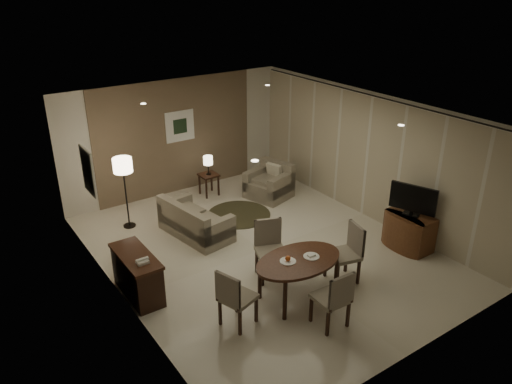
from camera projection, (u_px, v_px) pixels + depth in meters
room_shell at (250, 179)px, 9.32m from camera, size 5.50×7.00×2.70m
taupe_accent at (176, 137)px, 11.64m from camera, size 3.96×0.03×2.70m
curtain_wall at (367, 158)px, 10.43m from camera, size 0.08×6.70×2.58m
curtain_rod at (373, 96)px, 9.89m from camera, size 0.03×6.80×0.03m
art_back_frame at (180, 126)px, 11.57m from camera, size 0.72×0.03×0.72m
art_back_canvas at (180, 126)px, 11.56m from camera, size 0.34×0.01×0.34m
art_left_frame at (88, 171)px, 8.31m from camera, size 0.03×0.60×0.80m
art_left_canvas at (89, 171)px, 8.32m from camera, size 0.01×0.46×0.64m
downlight_nl at (255, 161)px, 6.40m from camera, size 0.10×0.10×0.01m
downlight_nr at (401, 125)px, 7.85m from camera, size 0.10×0.10×0.01m
downlight_fl at (143, 104)px, 9.10m from camera, size 0.10×0.10×0.01m
downlight_fr at (267, 85)px, 10.55m from camera, size 0.10×0.10×0.01m
console_desk at (138, 275)px, 8.13m from camera, size 0.48×1.20×0.75m
telephone at (142, 261)px, 7.73m from camera, size 0.20×0.14×0.09m
tv_cabinet at (409, 231)px, 9.55m from camera, size 0.48×0.90×0.70m
flat_tv at (413, 199)px, 9.27m from camera, size 0.36×0.85×0.60m
dining_table at (298, 278)px, 8.07m from camera, size 1.52×0.95×0.71m
chair_near at (331, 297)px, 7.39m from camera, size 0.49×0.49×0.98m
chair_far at (271, 252)px, 8.52m from camera, size 0.64×0.64×1.03m
chair_left at (238, 297)px, 7.41m from camera, size 0.59×0.59×0.97m
chair_right at (343, 254)px, 8.46m from camera, size 0.60×0.60×1.03m
plate_a at (288, 261)px, 7.86m from camera, size 0.26×0.26×0.02m
plate_b at (311, 256)px, 8.00m from camera, size 0.26×0.26×0.02m
fruit_apple at (288, 258)px, 7.84m from camera, size 0.09×0.09×0.09m
napkin at (311, 255)px, 7.99m from camera, size 0.12×0.08×0.03m
round_rug at (239, 214)px, 10.95m from camera, size 1.39×1.39×0.01m
sofa at (196, 218)px, 9.99m from camera, size 1.67×1.02×0.74m
armchair at (269, 181)px, 11.64m from camera, size 1.08×1.11×0.81m
side_table at (209, 184)px, 11.83m from camera, size 0.41×0.41×0.52m
table_lamp at (208, 164)px, 11.62m from camera, size 0.22×0.22×0.50m
floor_lamp at (126, 193)px, 10.16m from camera, size 0.38×0.38×1.52m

